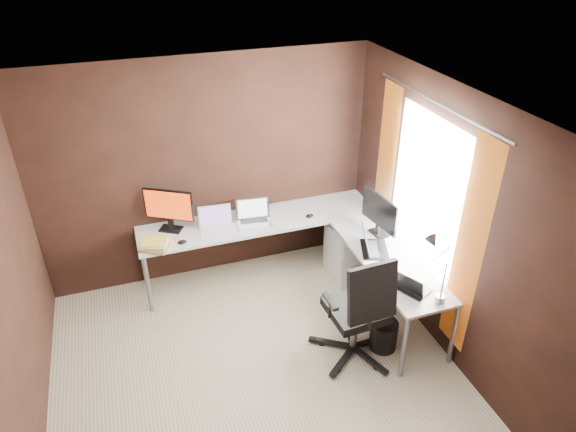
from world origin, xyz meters
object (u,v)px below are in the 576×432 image
object	(u,v)px
laptop_silver	(254,217)
monitor_left	(169,208)
drawer_pedestal	(349,252)
laptop_black_big	(371,246)
book_stack	(155,245)
laptop_black_small	(410,287)
desk_lamp	(436,260)
monitor_right	(380,213)
laptop_white	(216,224)
office_chair	(357,327)
wastebasket	(384,335)

from	to	relation	value
laptop_silver	monitor_left	bearing A→B (deg)	177.85
drawer_pedestal	laptop_black_big	xyz separation A→B (m)	(-0.06, -0.59, 0.48)
laptop_silver	drawer_pedestal	bearing A→B (deg)	-11.76
drawer_pedestal	book_stack	distance (m)	2.16
laptop_black_small	book_stack	distance (m)	2.53
book_stack	monitor_left	bearing A→B (deg)	57.11
laptop_black_small	desk_lamp	distance (m)	0.41
monitor_right	drawer_pedestal	bearing A→B (deg)	14.05
drawer_pedestal	laptop_white	size ratio (longest dim) A/B	1.61
laptop_white	laptop_black_big	xyz separation A→B (m)	(1.38, -0.92, 0.00)
laptop_black_small	office_chair	bearing A→B (deg)	49.56
monitor_left	laptop_silver	xyz separation A→B (m)	(0.88, -0.13, -0.21)
drawer_pedestal	desk_lamp	xyz separation A→B (m)	(0.08, -1.43, 0.84)
laptop_silver	laptop_black_small	distance (m)	1.90
monitor_left	office_chair	size ratio (longest dim) A/B	0.41
monitor_right	laptop_white	bearing A→B (deg)	58.37
laptop_black_big	laptop_white	bearing A→B (deg)	76.83
drawer_pedestal	office_chair	xyz separation A→B (m)	(-0.46, -1.18, 0.04)
laptop_silver	laptop_black_big	distance (m)	1.33
laptop_white	office_chair	world-z (taller)	office_chair
monitor_right	book_stack	distance (m)	2.31
drawer_pedestal	monitor_right	world-z (taller)	monitor_right
office_chair	drawer_pedestal	bearing A→B (deg)	65.88
desk_lamp	wastebasket	distance (m)	1.05
monitor_right	laptop_black_big	distance (m)	0.38
wastebasket	laptop_silver	bearing A→B (deg)	119.14
laptop_silver	laptop_black_big	xyz separation A→B (m)	(0.96, -0.93, -0.00)
monitor_right	desk_lamp	world-z (taller)	desk_lamp
laptop_black_big	desk_lamp	world-z (taller)	desk_lamp
book_stack	desk_lamp	bearing A→B (deg)	-35.93
laptop_silver	office_chair	distance (m)	1.67
office_chair	monitor_right	bearing A→B (deg)	51.30
laptop_white	laptop_black_small	size ratio (longest dim) A/B	1.02
book_stack	office_chair	xyz separation A→B (m)	(1.64, -1.33, -0.43)
book_stack	wastebasket	xyz separation A→B (m)	(1.94, -1.33, -0.62)
drawer_pedestal	laptop_silver	distance (m)	1.18
laptop_black_small	office_chair	xyz separation A→B (m)	(-0.44, 0.11, -0.44)
drawer_pedestal	office_chair	bearing A→B (deg)	-111.54
laptop_white	laptop_silver	world-z (taller)	laptop_silver
laptop_white	book_stack	distance (m)	0.69
laptop_black_big	laptop_silver	bearing A→B (deg)	66.55
monitor_right	book_stack	xyz separation A→B (m)	(-2.25, 0.49, -0.22)
monitor_left	desk_lamp	bearing A→B (deg)	-13.09
desk_lamp	monitor_right	bearing A→B (deg)	110.60
book_stack	desk_lamp	size ratio (longest dim) A/B	0.53
monitor_left	laptop_silver	distance (m)	0.91
book_stack	office_chair	size ratio (longest dim) A/B	0.30
laptop_black_small	wastebasket	bearing A→B (deg)	29.43
wastebasket	laptop_black_small	bearing A→B (deg)	-33.62
monitor_left	book_stack	size ratio (longest dim) A/B	1.37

